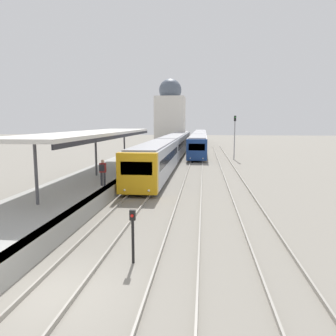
{
  "coord_description": "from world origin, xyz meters",
  "views": [
    {
      "loc": [
        4.26,
        -8.39,
        4.92
      ],
      "look_at": [
        1.71,
        14.96,
        1.63
      ],
      "focal_mm": 35.0,
      "sensor_mm": 36.0,
      "label": 1
    }
  ],
  "objects_px": {
    "person_on_platform": "(103,170)",
    "train_far": "(199,139)",
    "train_near": "(173,146)",
    "signal_post_near": "(133,231)",
    "signal_mast_far": "(235,133)"
  },
  "relations": [
    {
      "from": "train_near",
      "to": "signal_post_near",
      "type": "height_order",
      "value": "train_near"
    },
    {
      "from": "train_near",
      "to": "signal_mast_far",
      "type": "height_order",
      "value": "signal_mast_far"
    },
    {
      "from": "train_near",
      "to": "train_far",
      "type": "relative_size",
      "value": 1.03
    },
    {
      "from": "person_on_platform",
      "to": "train_near",
      "type": "height_order",
      "value": "train_near"
    },
    {
      "from": "train_far",
      "to": "signal_post_near",
      "type": "xyz_separation_m",
      "value": [
        -1.57,
        -53.04,
        -0.48
      ]
    },
    {
      "from": "train_far",
      "to": "signal_mast_far",
      "type": "xyz_separation_m",
      "value": [
        4.86,
        -19.96,
        1.91
      ]
    },
    {
      "from": "train_near",
      "to": "signal_post_near",
      "type": "distance_m",
      "value": 34.34
    },
    {
      "from": "train_far",
      "to": "signal_mast_far",
      "type": "bearing_deg",
      "value": -76.31
    },
    {
      "from": "train_near",
      "to": "signal_mast_far",
      "type": "xyz_separation_m",
      "value": [
        8.29,
        -1.2,
        1.86
      ]
    },
    {
      "from": "train_far",
      "to": "signal_post_near",
      "type": "distance_m",
      "value": 53.06
    },
    {
      "from": "signal_post_near",
      "to": "train_near",
      "type": "bearing_deg",
      "value": 93.1
    },
    {
      "from": "signal_post_near",
      "to": "signal_mast_far",
      "type": "distance_m",
      "value": 33.79
    },
    {
      "from": "train_far",
      "to": "signal_mast_far",
      "type": "height_order",
      "value": "signal_mast_far"
    },
    {
      "from": "person_on_platform",
      "to": "signal_mast_far",
      "type": "bearing_deg",
      "value": 66.63
    },
    {
      "from": "person_on_platform",
      "to": "train_far",
      "type": "bearing_deg",
      "value": 82.87
    }
  ]
}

